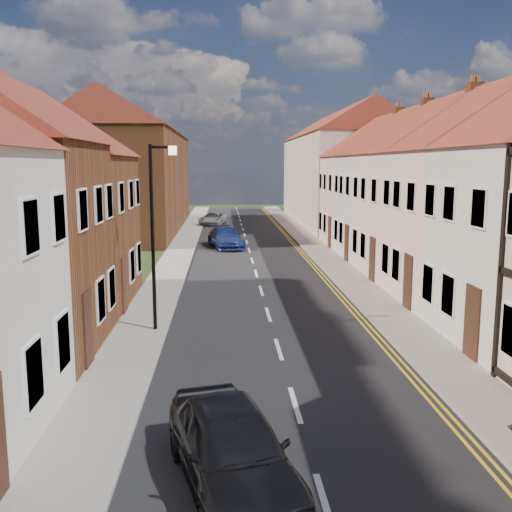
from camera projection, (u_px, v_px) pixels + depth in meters
road at (256, 274)px, 28.90m from camera, size 7.00×90.00×0.02m
pavement_left at (169, 274)px, 28.65m from camera, size 1.80×90.00×0.12m
pavement_right at (342, 272)px, 29.14m from camera, size 1.80×90.00×0.12m
cottage_r_cream_mid at (502, 190)px, 22.30m from camera, size 8.30×5.20×9.00m
cottage_r_pink at (449, 186)px, 27.62m from camera, size 8.30×6.00×9.00m
cottage_r_white_far at (412, 182)px, 32.94m from camera, size 8.30×5.20×9.00m
cottage_r_cream_far at (386, 180)px, 38.27m from camera, size 8.30×6.00×9.00m
cottage_l_pink at (21, 194)px, 21.63m from camera, size 8.30×6.30×8.80m
block_right_far at (340, 167)px, 53.22m from camera, size 8.30×24.20×10.50m
block_left_far at (131, 167)px, 47.26m from camera, size 8.30×24.20×10.50m
lamppost at (155, 226)px, 18.27m from camera, size 0.88×0.15×6.00m
car_near at (232, 447)px, 9.68m from camera, size 2.73×4.57×1.46m
car_far at (226, 238)px, 37.85m from camera, size 2.74×4.87×1.33m
car_distant at (213, 219)px, 52.13m from camera, size 2.78×4.57×1.18m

